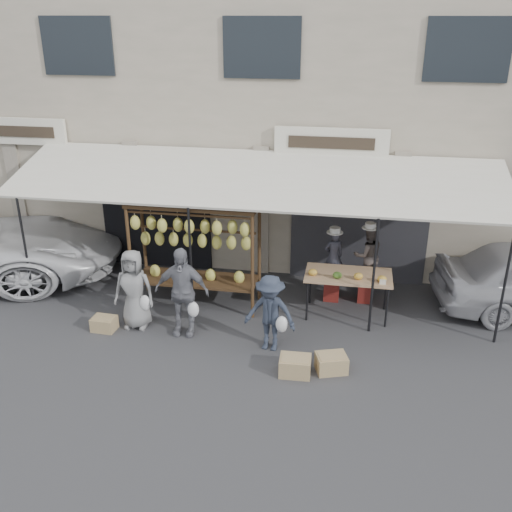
# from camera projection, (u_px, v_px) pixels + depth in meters

# --- Properties ---
(ground_plane) EXTENTS (90.00, 90.00, 0.00)m
(ground_plane) POSITION_uv_depth(u_px,v_px,m) (229.00, 351.00, 10.35)
(ground_plane) COLOR #2D2D30
(shophouse) EXTENTS (24.00, 6.15, 7.30)m
(shophouse) POSITION_uv_depth(u_px,v_px,m) (281.00, 97.00, 14.80)
(shophouse) COLOR #B6A693
(shophouse) RESTS_ON ground_plane
(awning) EXTENTS (10.00, 2.35, 2.92)m
(awning) POSITION_uv_depth(u_px,v_px,m) (252.00, 180.00, 11.40)
(awning) COLOR silver
(awning) RESTS_ON ground_plane
(banana_rack) EXTENTS (2.60, 0.90, 2.24)m
(banana_rack) POSITION_uv_depth(u_px,v_px,m) (194.00, 234.00, 11.39)
(banana_rack) COLOR #422C17
(banana_rack) RESTS_ON ground_plane
(produce_table) EXTENTS (1.70, 0.90, 1.04)m
(produce_table) POSITION_uv_depth(u_px,v_px,m) (348.00, 277.00, 11.23)
(produce_table) COLOR tan
(produce_table) RESTS_ON ground_plane
(vendor_left) EXTENTS (0.47, 0.38, 1.11)m
(vendor_left) POSITION_uv_depth(u_px,v_px,m) (333.00, 256.00, 11.83)
(vendor_left) COLOR #31313C
(vendor_left) RESTS_ON stool_left
(vendor_right) EXTENTS (0.73, 0.65, 1.27)m
(vendor_right) POSITION_uv_depth(u_px,v_px,m) (368.00, 255.00, 11.73)
(vendor_right) COLOR #4E4543
(vendor_right) RESTS_ON stool_right
(customer_left) EXTENTS (0.79, 0.53, 1.59)m
(customer_left) POSITION_uv_depth(u_px,v_px,m) (134.00, 289.00, 10.87)
(customer_left) COLOR gray
(customer_left) RESTS_ON ground_plane
(customer_mid) EXTENTS (1.04, 0.46, 1.75)m
(customer_mid) POSITION_uv_depth(u_px,v_px,m) (182.00, 292.00, 10.60)
(customer_mid) COLOR slate
(customer_mid) RESTS_ON ground_plane
(customer_right) EXTENTS (1.00, 0.65, 1.45)m
(customer_right) POSITION_uv_depth(u_px,v_px,m) (270.00, 313.00, 10.15)
(customer_right) COLOR #293140
(customer_right) RESTS_ON ground_plane
(stool_left) EXTENTS (0.38, 0.38, 0.45)m
(stool_left) POSITION_uv_depth(u_px,v_px,m) (332.00, 289.00, 12.13)
(stool_left) COLOR maroon
(stool_left) RESTS_ON ground_plane
(stool_right) EXTENTS (0.37, 0.37, 0.42)m
(stool_right) POSITION_uv_depth(u_px,v_px,m) (365.00, 292.00, 12.06)
(stool_right) COLOR maroon
(stool_right) RESTS_ON ground_plane
(crate_near_a) EXTENTS (0.54, 0.42, 0.32)m
(crate_near_a) POSITION_uv_depth(u_px,v_px,m) (295.00, 366.00, 9.63)
(crate_near_a) COLOR tan
(crate_near_a) RESTS_ON ground_plane
(crate_near_b) EXTENTS (0.61, 0.53, 0.31)m
(crate_near_b) POSITION_uv_depth(u_px,v_px,m) (331.00, 363.00, 9.71)
(crate_near_b) COLOR tan
(crate_near_b) RESTS_ON ground_plane
(crate_far) EXTENTS (0.46, 0.36, 0.27)m
(crate_far) POSITION_uv_depth(u_px,v_px,m) (104.00, 324.00, 10.98)
(crate_far) COLOR tan
(crate_far) RESTS_ON ground_plane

